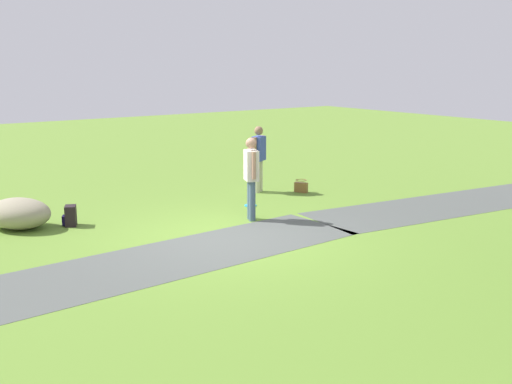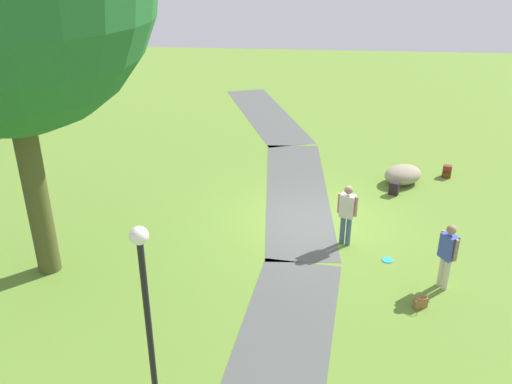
% 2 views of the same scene
% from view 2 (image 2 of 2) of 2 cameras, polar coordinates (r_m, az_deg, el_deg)
% --- Properties ---
extents(ground_plane, '(48.00, 48.00, 0.00)m').
position_cam_2_polar(ground_plane, '(15.41, 5.72, -3.16)').
color(ground_plane, olive).
extents(footpath_segment_near, '(8.16, 2.79, 0.01)m').
position_cam_2_polar(footpath_segment_near, '(10.53, 1.87, -18.97)').
color(footpath_segment_near, '#4D514E').
rests_on(footpath_segment_near, ground).
extents(footpath_segment_mid, '(8.10, 2.36, 0.01)m').
position_cam_2_polar(footpath_segment_mid, '(17.13, 4.25, 0.03)').
color(footpath_segment_mid, '#4D514E').
rests_on(footpath_segment_mid, ground).
extents(footpath_segment_far, '(8.17, 4.39, 0.01)m').
position_cam_2_polar(footpath_segment_far, '(24.43, 1.00, 8.07)').
color(footpath_segment_far, '#4D514E').
rests_on(footpath_segment_far, ground).
extents(lamp_post, '(0.28, 0.28, 3.62)m').
position_cam_2_polar(lamp_post, '(8.66, -11.24, -11.61)').
color(lamp_post, black).
rests_on(lamp_post, ground).
extents(lawn_boulder, '(1.52, 1.60, 0.59)m').
position_cam_2_polar(lawn_boulder, '(18.16, 14.95, 1.74)').
color(lawn_boulder, gray).
rests_on(lawn_boulder, ground).
extents(woman_with_handbag, '(0.46, 0.39, 1.60)m').
position_cam_2_polar(woman_with_handbag, '(12.96, 19.19, -5.92)').
color(woman_with_handbag, beige).
rests_on(woman_with_handbag, ground).
extents(man_near_boulder, '(0.36, 0.49, 1.66)m').
position_cam_2_polar(man_near_boulder, '(14.05, 9.39, -1.97)').
color(man_near_boulder, '#455B71').
rests_on(man_near_boulder, ground).
extents(handbag_on_grass, '(0.37, 0.37, 0.31)m').
position_cam_2_polar(handbag_on_grass, '(12.57, 16.64, -10.87)').
color(handbag_on_grass, brown).
rests_on(handbag_on_grass, ground).
extents(backpack_by_boulder, '(0.34, 0.34, 0.40)m').
position_cam_2_polar(backpack_by_boulder, '(17.37, 14.10, 0.35)').
color(backpack_by_boulder, black).
rests_on(backpack_by_boulder, ground).
extents(spare_backpack_on_lawn, '(0.32, 0.33, 0.40)m').
position_cam_2_polar(spare_backpack_on_lawn, '(19.09, 19.14, 2.02)').
color(spare_backpack_on_lawn, maroon).
rests_on(spare_backpack_on_lawn, ground).
extents(frisbee_on_grass, '(0.27, 0.27, 0.02)m').
position_cam_2_polar(frisbee_on_grass, '(14.05, 13.43, -6.86)').
color(frisbee_on_grass, '#25A2E2').
rests_on(frisbee_on_grass, ground).
extents(parked_sedan_red, '(3.94, 1.77, 1.56)m').
position_cam_2_polar(parked_sedan_red, '(28.34, -24.03, 10.05)').
color(parked_sedan_red, navy).
rests_on(parked_sedan_red, ground).
extents(delivery_van, '(5.45, 2.68, 2.30)m').
position_cam_2_polar(delivery_van, '(33.42, -19.90, 13.66)').
color(delivery_van, silver).
rests_on(delivery_van, ground).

